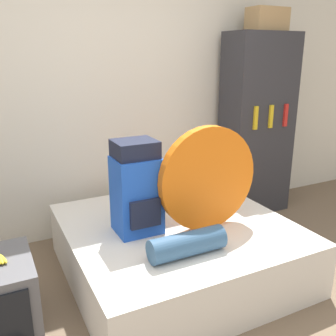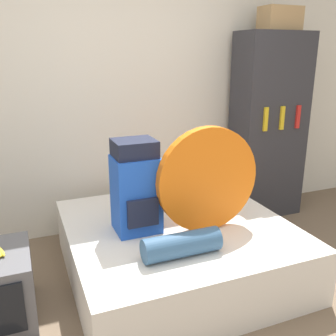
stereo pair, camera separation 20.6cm
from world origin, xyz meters
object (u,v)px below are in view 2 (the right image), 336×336
sleeping_roll (182,245)px  cardboard_box (280,19)px  backpack (136,188)px  tent_bag (208,179)px  bookshelf (268,127)px

sleeping_roll → cardboard_box: 2.44m
backpack → sleeping_roll: backpack is taller
tent_bag → sleeping_roll: size_ratio=1.49×
sleeping_roll → backpack: bearing=107.8°
backpack → tent_bag: 0.51m
sleeping_roll → tent_bag: bearing=41.6°
sleeping_roll → cardboard_box: cardboard_box is taller
backpack → cardboard_box: 2.21m
sleeping_roll → cardboard_box: (1.53, 1.19, 1.47)m
sleeping_roll → bookshelf: bearing=38.4°
tent_bag → sleeping_roll: (-0.33, -0.29, -0.30)m
backpack → sleeping_roll: size_ratio=1.31×
sleeping_roll → cardboard_box: bearing=37.8°
backpack → tent_bag: tent_bag is taller
sleeping_roll → bookshelf: bookshelf is taller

